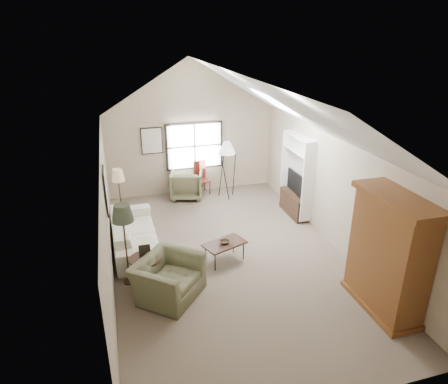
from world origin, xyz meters
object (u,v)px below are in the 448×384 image
object	(u,v)px
sofa	(135,232)
side_chair	(202,178)
armchair_near	(168,278)
side_table	(146,272)
armoire	(389,254)
coffee_table	(225,252)
armchair_far	(187,184)

from	to	relation	value
sofa	side_chair	distance (m)	3.48
armchair_near	side_table	xyz separation A→B (m)	(-0.37, 0.45, -0.07)
armoire	armchair_near	world-z (taller)	armoire
armchair_near	sofa	bearing A→B (deg)	53.69
coffee_table	side_chair	size ratio (longest dim) A/B	0.90
side_chair	armchair_near	bearing A→B (deg)	-124.50
sofa	armchair_far	world-z (taller)	armchair_far
armchair_far	side_table	distance (m)	4.43
sofa	armchair_near	distance (m)	2.10
armoire	armchair_near	size ratio (longest dim) A/B	1.85
armchair_near	armchair_far	xyz separation A→B (m)	(1.24, 4.57, 0.04)
side_table	side_chair	distance (m)	4.78
coffee_table	side_table	world-z (taller)	side_table
coffee_table	armchair_near	bearing A→B (deg)	-147.51
armchair_near	coffee_table	bearing A→B (deg)	-16.63
sofa	armchair_far	xyz separation A→B (m)	(1.71, 2.52, 0.06)
side_chair	coffee_table	bearing A→B (deg)	-110.13
armchair_far	side_table	world-z (taller)	armchair_far
sofa	coffee_table	distance (m)	2.17
coffee_table	side_chair	xyz separation A→B (m)	(0.41, 3.87, 0.27)
armchair_near	side_table	size ratio (longest dim) A/B	1.91
side_table	sofa	bearing A→B (deg)	93.58
sofa	side_table	size ratio (longest dim) A/B	3.99
sofa	armchair_near	size ratio (longest dim) A/B	2.09
sofa	armoire	bearing A→B (deg)	-130.53
armoire	armchair_far	distance (m)	6.46
armchair_far	coffee_table	distance (m)	3.72
armchair_far	armchair_near	bearing A→B (deg)	90.42
coffee_table	side_table	bearing A→B (deg)	-166.53
sofa	side_table	world-z (taller)	sofa
armoire	sofa	distance (m)	5.42
sofa	armchair_far	size ratio (longest dim) A/B	2.68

